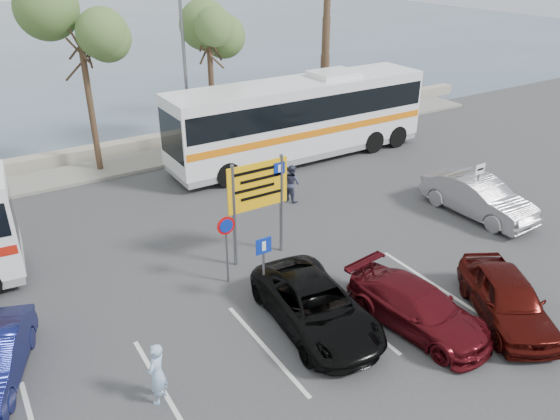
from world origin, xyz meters
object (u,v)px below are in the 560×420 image
direction_sign (258,193)px  suv_black (316,306)px  pedestrian_near (157,374)px  pedestrian_far (292,183)px  car_silver_b (478,197)px  street_lamp_right (185,65)px  car_maroon (418,308)px  coach_bus_right (300,121)px  car_red (507,298)px

direction_sign → suv_black: bearing=-97.0°
pedestrian_near → pedestrian_far: pedestrian_near is taller
direction_sign → car_silver_b: size_ratio=0.77×
street_lamp_right → car_maroon: size_ratio=1.83×
coach_bus_right → car_red: coach_bus_right is taller
direction_sign → coach_bus_right: (6.50, 7.30, -0.51)m
pedestrian_near → pedestrian_far: size_ratio=1.03×
car_maroon → pedestrian_near: bearing=163.0°
direction_sign → suv_black: 4.47m
pedestrian_far → suv_black: bearing=143.5°
street_lamp_right → pedestrian_near: 16.89m
car_silver_b → pedestrian_far: bearing=135.8°
car_silver_b → pedestrian_far: 7.46m
street_lamp_right → pedestrian_far: size_ratio=5.06×
coach_bus_right → car_silver_b: bearing=-74.5°
direction_sign → coach_bus_right: bearing=48.3°
pedestrian_near → direction_sign: bearing=179.4°
coach_bus_right → pedestrian_far: 5.15m
car_red → pedestrian_near: (-9.57, 2.24, 0.11)m
car_red → car_silver_b: (4.70, 5.00, 0.06)m
pedestrian_near → car_maroon: bearing=129.9°
coach_bus_right → car_maroon: bearing=-109.6°
coach_bus_right → suv_black: coach_bus_right is taller
direction_sign → car_maroon: direction_sign is taller
car_red → car_silver_b: size_ratio=0.89×
street_lamp_right → car_maroon: bearing=-90.4°
car_maroon → pedestrian_near: (-7.17, 1.16, 0.18)m
street_lamp_right → pedestrian_far: 8.12m
street_lamp_right → direction_sign: street_lamp_right is taller
direction_sign → coach_bus_right: coach_bus_right is taller
street_lamp_right → pedestrian_far: (1.46, -7.02, -3.81)m
direction_sign → pedestrian_near: 7.09m
car_maroon → car_red: 2.63m
street_lamp_right → direction_sign: size_ratio=2.23×
coach_bus_right → pedestrian_near: coach_bus_right is taller
car_red → car_silver_b: bearing=75.6°
street_lamp_right → direction_sign: 10.73m
coach_bus_right → pedestrian_far: size_ratio=8.38×
car_red → pedestrian_far: size_ratio=2.64×
pedestrian_near → pedestrian_far: 11.68m
car_red → pedestrian_far: (-0.84, 10.00, 0.08)m
street_lamp_right → pedestrian_near: street_lamp_right is taller
street_lamp_right → suv_black: (-2.50, -14.40, -3.93)m
car_maroon → car_red: bearing=-32.0°
suv_black → pedestrian_far: bearing=67.5°
street_lamp_right → coach_bus_right: bearing=-33.9°
car_maroon → car_silver_b: (7.10, 3.92, 0.14)m
coach_bus_right → street_lamp_right: bearing=146.1°
car_red → car_silver_b: 6.86m
car_silver_b → street_lamp_right: bearing=118.1°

